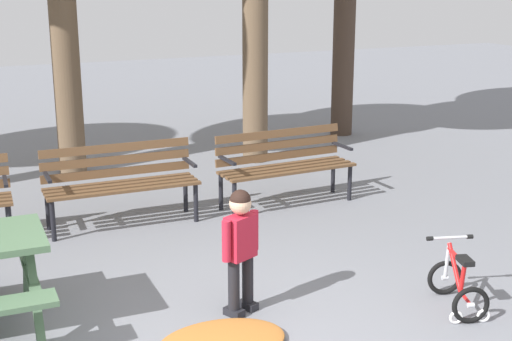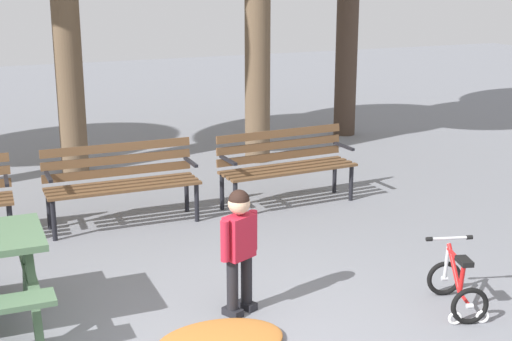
% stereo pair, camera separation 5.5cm
% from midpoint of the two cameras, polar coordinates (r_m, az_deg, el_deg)
% --- Properties ---
extents(park_bench_left, '(1.61, 0.48, 0.85)m').
position_cam_midpoint_polar(park_bench_left, '(7.77, -10.38, -0.54)').
color(park_bench_left, brown).
rests_on(park_bench_left, ground).
extents(park_bench_right, '(1.62, 0.53, 0.85)m').
position_cam_midpoint_polar(park_bench_right, '(8.33, 2.49, 0.77)').
color(park_bench_right, brown).
rests_on(park_bench_right, ground).
extents(child_standing, '(0.36, 0.25, 1.01)m').
position_cam_midpoint_polar(child_standing, '(5.61, -1.04, -5.66)').
color(child_standing, black).
rests_on(child_standing, ground).
extents(kids_bicycle, '(0.49, 0.62, 0.54)m').
position_cam_midpoint_polar(kids_bicycle, '(6.03, 15.82, -8.74)').
color(kids_bicycle, black).
rests_on(kids_bicycle, ground).
extents(leaf_pile, '(0.96, 0.68, 0.07)m').
position_cam_midpoint_polar(leaf_pile, '(5.36, -2.55, -13.28)').
color(leaf_pile, '#B26B2D').
rests_on(leaf_pile, ground).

